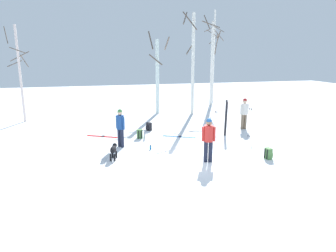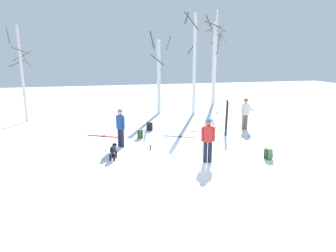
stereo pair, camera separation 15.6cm
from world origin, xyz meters
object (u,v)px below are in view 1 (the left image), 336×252
(ski_pair_lying_0, at_px, (102,136))
(water_bottle_0, at_px, (150,147))
(person_1, at_px, (209,137))
(ski_poles_0, at_px, (216,124))
(ski_pair_lying_1, at_px, (179,137))
(ski_pair_planted_0, at_px, (226,118))
(birch_tree_1, at_px, (20,72))
(person_2, at_px, (244,112))
(ski_poles_1, at_px, (250,122))
(backpack_0, at_px, (149,127))
(person_0, at_px, (120,125))
(birch_tree_3, at_px, (193,62))
(birch_tree_5, at_px, (214,55))
(dog, at_px, (113,150))
(backpack_2, at_px, (268,154))
(birch_tree_2, at_px, (157,74))
(birch_tree_4, at_px, (212,61))
(backpack_1, at_px, (140,134))

(ski_pair_lying_0, xyz_separation_m, water_bottle_0, (1.96, -2.67, 0.09))
(person_1, height_order, ski_poles_0, person_1)
(ski_pair_lying_1, bearing_deg, water_bottle_0, -136.85)
(ski_pair_planted_0, height_order, birch_tree_1, birch_tree_1)
(person_2, relative_size, water_bottle_0, 8.27)
(ski_poles_1, xyz_separation_m, backpack_0, (-4.57, 2.64, -0.58))
(person_0, relative_size, birch_tree_3, 0.25)
(ski_poles_0, bearing_deg, person_1, -117.63)
(backpack_0, bearing_deg, birch_tree_5, 50.32)
(water_bottle_0, bearing_deg, backpack_0, 80.46)
(dog, xyz_separation_m, backpack_0, (2.21, 4.18, -0.17))
(dog, relative_size, backpack_2, 1.99)
(person_2, distance_m, birch_tree_2, 6.96)
(ski_pair_planted_0, bearing_deg, birch_tree_2, 106.99)
(ski_poles_0, relative_size, birch_tree_2, 0.24)
(ski_poles_1, height_order, birch_tree_2, birch_tree_2)
(person_2, xyz_separation_m, backpack_2, (-1.42, -4.72, -0.77))
(person_1, relative_size, backpack_0, 3.90)
(ski_pair_lying_0, distance_m, birch_tree_3, 8.56)
(ski_poles_0, relative_size, birch_tree_3, 0.20)
(ski_pair_planted_0, relative_size, birch_tree_3, 0.27)
(person_0, xyz_separation_m, birch_tree_2, (3.29, 7.36, 1.71))
(ski_poles_0, relative_size, water_bottle_0, 6.55)
(ski_poles_0, distance_m, backpack_2, 3.51)
(ski_pair_lying_0, distance_m, birch_tree_5, 14.24)
(ski_poles_0, bearing_deg, backpack_0, 141.86)
(ski_pair_planted_0, height_order, ski_pair_lying_1, ski_pair_planted_0)
(dog, distance_m, ski_poles_1, 6.96)
(backpack_2, xyz_separation_m, water_bottle_0, (-4.31, 2.33, -0.12))
(person_2, bearing_deg, birch_tree_4, 80.77)
(person_0, bearing_deg, ski_poles_0, 3.98)
(birch_tree_1, bearing_deg, person_1, -48.88)
(person_2, height_order, birch_tree_4, birch_tree_4)
(ski_poles_0, bearing_deg, birch_tree_1, 147.17)
(water_bottle_0, bearing_deg, ski_pair_planted_0, 18.00)
(person_1, bearing_deg, dog, 160.91)
(birch_tree_3, bearing_deg, birch_tree_2, 160.62)
(backpack_1, bearing_deg, ski_poles_1, -13.00)
(ski_poles_1, bearing_deg, backpack_2, -105.25)
(backpack_0, relative_size, birch_tree_2, 0.08)
(person_1, distance_m, dog, 3.75)
(backpack_1, distance_m, birch_tree_4, 11.65)
(ski_pair_planted_0, xyz_separation_m, birch_tree_5, (3.74, 10.82, 3.08))
(backpack_0, distance_m, birch_tree_4, 10.17)
(birch_tree_3, bearing_deg, ski_pair_lying_0, -143.78)
(ski_pair_lying_0, xyz_separation_m, birch_tree_1, (-4.48, 4.78, 2.99))
(ski_pair_planted_0, distance_m, backpack_2, 3.74)
(ski_poles_1, xyz_separation_m, water_bottle_0, (-5.13, -0.70, -0.70))
(ski_poles_1, bearing_deg, ski_pair_lying_0, 164.46)
(ski_pair_lying_0, relative_size, backpack_1, 3.50)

